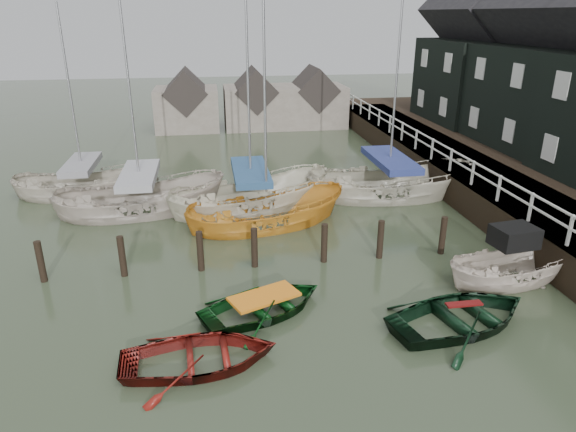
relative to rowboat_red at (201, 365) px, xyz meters
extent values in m
plane|color=#333C26|center=(3.01, 2.06, 0.00)|extent=(120.00, 120.00, 0.00)
cube|color=black|center=(12.51, 12.06, 1.40)|extent=(3.00, 32.00, 0.20)
cube|color=silver|center=(11.01, 12.06, 2.45)|extent=(0.06, 32.00, 0.06)
cube|color=silver|center=(11.01, 12.06, 2.05)|extent=(0.06, 32.00, 0.06)
cube|color=black|center=(18.01, 12.06, 0.00)|extent=(14.00, 38.00, 1.50)
cube|color=black|center=(18.01, 14.06, 4.00)|extent=(6.00, 7.00, 5.00)
cube|color=black|center=(18.01, 14.06, 8.25)|extent=(6.11, 7.14, 6.11)
cube|color=black|center=(18.01, 21.06, 4.00)|extent=(6.40, 7.00, 5.00)
cube|color=black|center=(18.01, 21.06, 8.25)|extent=(6.52, 7.14, 6.52)
cylinder|color=black|center=(-4.99, 5.06, 0.50)|extent=(0.22, 0.22, 1.80)
cylinder|color=black|center=(-2.49, 5.06, 0.50)|extent=(0.22, 0.22, 1.80)
cylinder|color=black|center=(0.01, 5.06, 0.50)|extent=(0.22, 0.22, 1.80)
cylinder|color=black|center=(1.81, 5.06, 0.50)|extent=(0.22, 0.22, 1.80)
cylinder|color=black|center=(4.21, 5.06, 0.50)|extent=(0.22, 0.22, 1.80)
cylinder|color=black|center=(6.21, 5.06, 0.50)|extent=(0.22, 0.22, 1.80)
cylinder|color=black|center=(8.51, 5.06, 0.50)|extent=(0.22, 0.22, 1.80)
cube|color=#665B51|center=(-0.99, 28.06, 1.50)|extent=(4.50, 4.00, 3.00)
cube|color=#282321|center=(-0.99, 28.06, 2.80)|extent=(3.18, 4.08, 3.18)
cube|color=#665B51|center=(4.01, 28.06, 1.50)|extent=(4.50, 4.00, 3.00)
cube|color=#282321|center=(4.01, 28.06, 2.80)|extent=(3.18, 4.08, 3.18)
cube|color=#665B51|center=(8.51, 28.06, 1.50)|extent=(4.50, 4.00, 3.00)
cube|color=#282321|center=(8.51, 28.06, 2.80)|extent=(3.18, 4.08, 3.18)
imported|color=#62130E|center=(0.00, 0.00, 0.00)|extent=(3.98, 2.96, 0.79)
imported|color=black|center=(1.81, 2.12, 0.00)|extent=(4.52, 3.95, 0.78)
imported|color=black|center=(7.11, 0.63, 0.00)|extent=(4.90, 4.00, 0.89)
imported|color=beige|center=(9.81, 2.71, 0.00)|extent=(4.75, 2.32, 1.76)
cube|color=black|center=(9.81, 2.91, 1.51)|extent=(1.42, 1.17, 0.65)
imported|color=#BFB1A3|center=(-2.52, 10.98, 0.00)|extent=(7.54, 3.72, 2.79)
cylinder|color=#B2B2B7|center=(-2.52, 10.98, 6.01)|extent=(0.10, 0.10, 8.94)
cube|color=gray|center=(-2.52, 10.98, 1.66)|extent=(4.14, 1.99, 0.30)
imported|color=beige|center=(2.18, 10.61, 0.00)|extent=(7.88, 4.65, 2.86)
cylinder|color=#B2B2B7|center=(2.18, 10.61, 5.59)|extent=(0.10, 0.10, 8.03)
cube|color=navy|center=(2.18, 10.61, 1.69)|extent=(4.32, 2.51, 0.30)
imported|color=orange|center=(2.65, 8.70, 0.00)|extent=(7.04, 3.84, 2.58)
cylinder|color=#B2B2B7|center=(2.65, 8.70, 5.77)|extent=(0.10, 0.10, 8.71)
imported|color=beige|center=(8.68, 11.28, 0.00)|extent=(7.97, 3.49, 3.00)
cylinder|color=#B2B2B7|center=(8.68, 11.28, 6.20)|extent=(0.10, 0.10, 9.10)
cube|color=navy|center=(8.68, 11.28, 1.77)|extent=(4.38, 1.87, 0.30)
imported|color=beige|center=(-5.45, 13.72, 0.00)|extent=(6.47, 2.54, 2.48)
cylinder|color=#B2B2B7|center=(-5.45, 13.72, 4.93)|extent=(0.10, 0.10, 7.13)
cube|color=gray|center=(-5.45, 13.72, 1.48)|extent=(3.56, 1.35, 0.30)
camera|label=1|loc=(0.53, -10.54, 8.02)|focal=32.00mm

